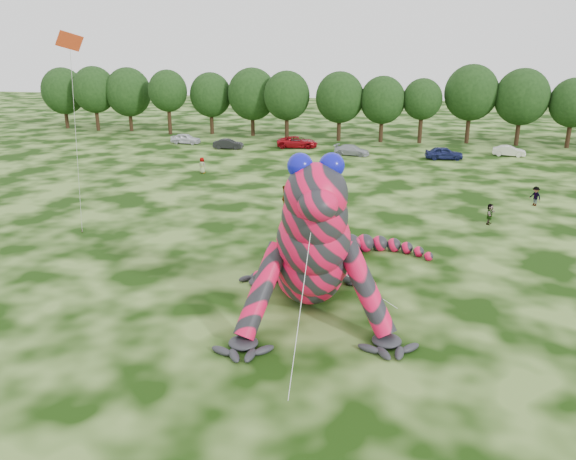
% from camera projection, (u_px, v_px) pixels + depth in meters
% --- Properties ---
extents(ground, '(240.00, 240.00, 0.00)m').
position_uv_depth(ground, '(389.00, 357.00, 24.59)').
color(ground, '#16330A').
rests_on(ground, ground).
extents(inflatable_gecko, '(18.40, 20.37, 8.65)m').
position_uv_depth(inflatable_gecko, '(309.00, 219.00, 29.32)').
color(inflatable_gecko, '#ED0E42').
rests_on(inflatable_gecko, ground).
extents(flying_kite, '(4.46, 5.35, 14.53)m').
position_uv_depth(flying_kite, '(71.00, 57.00, 32.11)').
color(flying_kite, red).
rests_on(flying_kite, ground).
extents(tree_0, '(6.91, 6.22, 9.51)m').
position_uv_depth(tree_0, '(64.00, 98.00, 89.30)').
color(tree_0, black).
rests_on(tree_0, ground).
extents(tree_1, '(6.74, 6.07, 9.81)m').
position_uv_depth(tree_1, '(95.00, 99.00, 86.86)').
color(tree_1, black).
rests_on(tree_1, ground).
extents(tree_2, '(7.04, 6.34, 9.64)m').
position_uv_depth(tree_2, '(129.00, 100.00, 86.43)').
color(tree_2, black).
rests_on(tree_2, ground).
extents(tree_3, '(5.81, 5.23, 9.44)m').
position_uv_depth(tree_3, '(168.00, 102.00, 83.37)').
color(tree_3, black).
rests_on(tree_3, ground).
extents(tree_4, '(6.22, 5.60, 9.06)m').
position_uv_depth(tree_4, '(211.00, 103.00, 83.68)').
color(tree_4, black).
rests_on(tree_4, ground).
extents(tree_5, '(7.16, 6.44, 9.80)m').
position_uv_depth(tree_5, '(252.00, 102.00, 81.94)').
color(tree_5, black).
rests_on(tree_5, ground).
extents(tree_6, '(6.52, 5.86, 9.49)m').
position_uv_depth(tree_6, '(287.00, 105.00, 79.20)').
color(tree_6, black).
rests_on(tree_6, ground).
extents(tree_7, '(6.68, 6.01, 9.48)m').
position_uv_depth(tree_7, '(339.00, 106.00, 77.75)').
color(tree_7, black).
rests_on(tree_7, ground).
extents(tree_8, '(6.14, 5.53, 8.94)m').
position_uv_depth(tree_8, '(382.00, 109.00, 76.78)').
color(tree_8, black).
rests_on(tree_8, ground).
extents(tree_9, '(5.27, 4.74, 8.68)m').
position_uv_depth(tree_9, '(422.00, 111.00, 76.05)').
color(tree_9, black).
rests_on(tree_9, ground).
extents(tree_10, '(7.09, 6.38, 10.50)m').
position_uv_depth(tree_10, '(470.00, 104.00, 75.58)').
color(tree_10, black).
rests_on(tree_10, ground).
extents(tree_11, '(7.01, 6.31, 10.07)m').
position_uv_depth(tree_11, '(521.00, 107.00, 73.95)').
color(tree_11, black).
rests_on(tree_11, ground).
extents(tree_12, '(5.99, 5.39, 8.97)m').
position_uv_depth(tree_12, '(572.00, 113.00, 72.40)').
color(tree_12, black).
rests_on(tree_12, ground).
extents(car_0, '(4.18, 1.88, 1.39)m').
position_uv_depth(car_0, '(186.00, 139.00, 76.56)').
color(car_0, silver).
rests_on(car_0, ground).
extents(car_1, '(3.97, 1.69, 1.27)m').
position_uv_depth(car_1, '(228.00, 144.00, 72.77)').
color(car_1, black).
rests_on(car_1, ground).
extents(car_2, '(5.59, 3.05, 1.49)m').
position_uv_depth(car_2, '(297.00, 142.00, 73.61)').
color(car_2, maroon).
rests_on(car_2, ground).
extents(car_3, '(4.63, 2.64, 1.26)m').
position_uv_depth(car_3, '(352.00, 150.00, 68.67)').
color(car_3, '#A0A4A9').
rests_on(car_3, ground).
extents(car_4, '(4.57, 2.31, 1.49)m').
position_uv_depth(car_4, '(444.00, 153.00, 66.21)').
color(car_4, '#181F50').
rests_on(car_4, ground).
extents(car_5, '(3.97, 1.86, 1.26)m').
position_uv_depth(car_5, '(509.00, 151.00, 68.15)').
color(car_5, silver).
rests_on(car_5, ground).
extents(spectator_2, '(1.16, 1.22, 1.66)m').
position_uv_depth(spectator_2, '(535.00, 196.00, 47.27)').
color(spectator_2, gray).
rests_on(spectator_2, ground).
extents(spectator_0, '(0.67, 0.77, 1.77)m').
position_uv_depth(spectator_0, '(285.00, 196.00, 47.18)').
color(spectator_0, gray).
rests_on(spectator_0, ground).
extents(spectator_4, '(0.95, 0.79, 1.67)m').
position_uv_depth(spectator_4, '(202.00, 165.00, 59.16)').
color(spectator_4, gray).
rests_on(spectator_4, ground).
extents(spectator_1, '(1.01, 0.91, 1.70)m').
position_uv_depth(spectator_1, '(301.00, 187.00, 50.13)').
color(spectator_1, gray).
rests_on(spectator_1, ground).
extents(spectator_5, '(0.92, 1.56, 1.60)m').
position_uv_depth(spectator_5, '(490.00, 214.00, 42.42)').
color(spectator_5, gray).
rests_on(spectator_5, ground).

